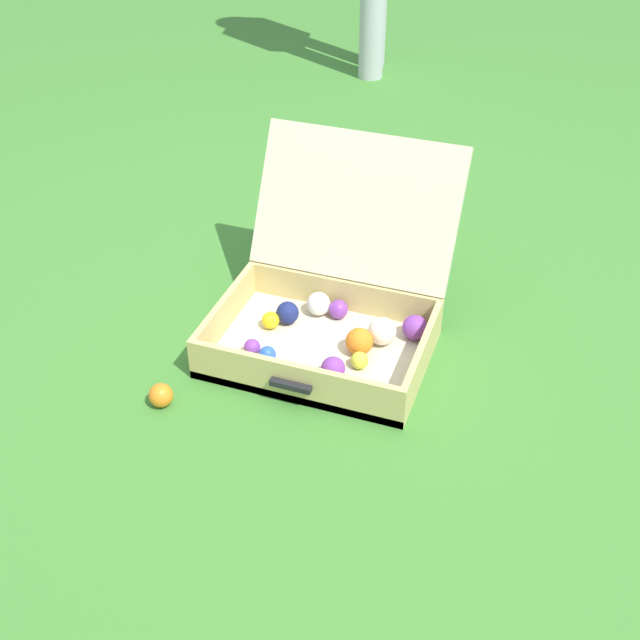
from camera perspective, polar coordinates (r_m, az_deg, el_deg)
name	(u,v)px	position (r m, az deg, el deg)	size (l,w,h in m)	color
ground_plane	(338,349)	(2.27, 1.31, -2.07)	(16.00, 16.00, 0.00)	#3D7A2D
open_suitcase	(333,305)	(2.25, 0.90, 1.04)	(0.59, 0.65, 0.49)	beige
stray_ball_on_grass	(161,395)	(2.11, -11.16, -5.23)	(0.06, 0.06, 0.06)	orange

